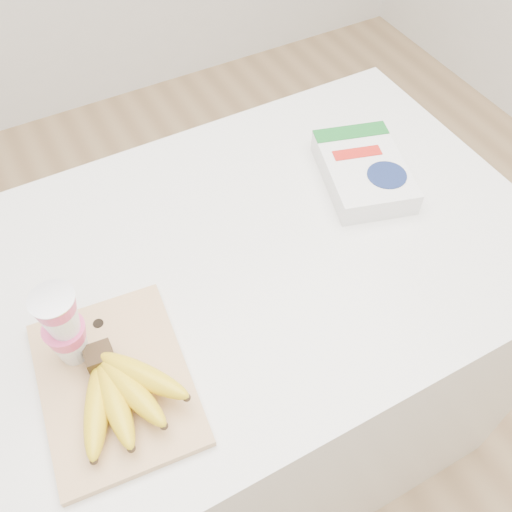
{
  "coord_description": "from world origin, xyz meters",
  "views": [
    {
      "loc": [
        -0.34,
        -0.67,
        1.88
      ],
      "look_at": [
        -0.01,
        -0.05,
        0.99
      ],
      "focal_mm": 40.0,
      "sensor_mm": 36.0,
      "label": 1
    }
  ],
  "objects_px": {
    "bananas": "(120,392)",
    "yogurt_stack": "(63,326)",
    "table": "(250,360)",
    "cutting_board": "(115,382)",
    "cereal_box": "(364,171)"
  },
  "relations": [
    {
      "from": "bananas",
      "to": "yogurt_stack",
      "type": "relative_size",
      "value": 1.2
    },
    {
      "from": "table",
      "to": "bananas",
      "type": "bearing_deg",
      "value": -150.02
    },
    {
      "from": "yogurt_stack",
      "to": "cutting_board",
      "type": "bearing_deg",
      "value": -62.88
    },
    {
      "from": "yogurt_stack",
      "to": "cereal_box",
      "type": "distance_m",
      "value": 0.74
    },
    {
      "from": "yogurt_stack",
      "to": "cereal_box",
      "type": "relative_size",
      "value": 0.59
    },
    {
      "from": "bananas",
      "to": "table",
      "type": "bearing_deg",
      "value": 29.98
    },
    {
      "from": "cutting_board",
      "to": "cereal_box",
      "type": "xyz_separation_m",
      "value": [
        0.68,
        0.22,
        0.02
      ]
    },
    {
      "from": "table",
      "to": "cereal_box",
      "type": "xyz_separation_m",
      "value": [
        0.34,
        0.06,
        0.51
      ]
    },
    {
      "from": "table",
      "to": "cutting_board",
      "type": "relative_size",
      "value": 3.7
    },
    {
      "from": "table",
      "to": "cereal_box",
      "type": "distance_m",
      "value": 0.61
    },
    {
      "from": "table",
      "to": "yogurt_stack",
      "type": "distance_m",
      "value": 0.71
    },
    {
      "from": "table",
      "to": "cereal_box",
      "type": "height_order",
      "value": "cereal_box"
    },
    {
      "from": "cutting_board",
      "to": "cereal_box",
      "type": "relative_size",
      "value": 1.14
    },
    {
      "from": "bananas",
      "to": "yogurt_stack",
      "type": "height_order",
      "value": "yogurt_stack"
    },
    {
      "from": "cereal_box",
      "to": "yogurt_stack",
      "type": "bearing_deg",
      "value": -152.49
    }
  ]
}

